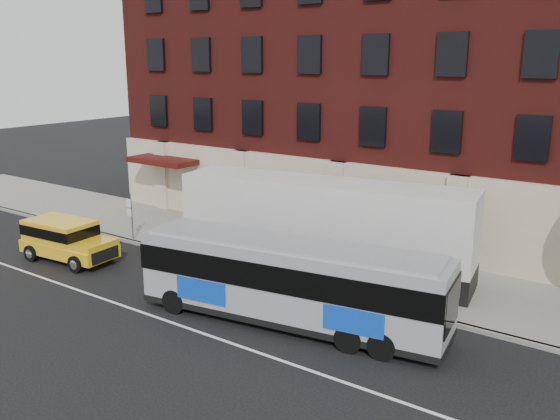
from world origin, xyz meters
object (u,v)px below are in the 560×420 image
Objects in this scene: shipping_container at (324,230)px; sign_pole at (131,214)px; city_bus at (290,280)px; yellow_suv at (65,238)px.

sign_pole is at bearing -171.99° from shipping_container.
yellow_suv is (-12.25, -0.28, -0.60)m from city_bus.
yellow_suv is at bearing -95.34° from sign_pole.
city_bus reaches higher than yellow_suv.
shipping_container is at bearing 108.34° from city_bus.
sign_pole is 0.22× the size of city_bus.
yellow_suv is 11.85m from shipping_container.
yellow_suv is at bearing -154.61° from shipping_container.
sign_pole is 3.65m from yellow_suv.
city_bus is at bearing -71.66° from shipping_container.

